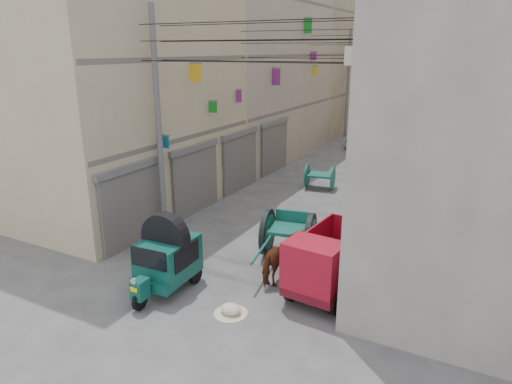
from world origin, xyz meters
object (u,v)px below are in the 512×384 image
Objects in this scene: auto_rickshaw at (167,256)px; feed_sack at (231,309)px; horse at (285,259)px; distant_car_grey at (415,133)px; tonga_cart at (288,233)px; distant_car_white at (358,139)px; distant_car_green at (410,112)px; mini_truck at (325,266)px; second_cart at (320,176)px.

auto_rickshaw is 2.45m from feed_sack.
distant_car_grey is at bearing -81.39° from horse.
distant_car_white is (-2.92, 18.49, -0.25)m from tonga_cart.
distant_car_white is at bearing 105.69° from distant_car_green.
auto_rickshaw is 26.83m from distant_car_grey.
mini_truck is 1.35m from horse.
distant_car_grey is at bearing 89.97° from feed_sack.
distant_car_grey is (1.90, 15.41, -0.09)m from second_cart.
horse reaches higher than feed_sack.
mini_truck is 6.22× the size of feed_sack.
distant_car_green is at bearing 93.52° from feed_sack.
feed_sack is at bearing -99.13° from tonga_cart.
distant_car_green is at bearing 82.63° from second_cart.
horse is at bearing -80.47° from tonga_cart.
horse is 0.52× the size of distant_car_white.
feed_sack is 22.56m from distant_car_white.
tonga_cart is 1.05× the size of mini_truck.
distant_car_green is at bearing 101.55° from mini_truck.
auto_rickshaw is 11.33m from second_cart.
horse is (-1.32, 0.22, -0.18)m from mini_truck.
second_cart is 0.88× the size of horse.
tonga_cart is 7.97m from second_cart.
feed_sack is at bearing -89.21° from second_cart.
mini_truck is at bearing -77.37° from second_cart.
second_cart is at bearing -68.31° from horse.
distant_car_grey is (-1.79, 25.01, -0.35)m from mini_truck.
tonga_cart is at bearing -62.25° from horse.
second_cart is 0.35× the size of distant_car_green.
horse is (0.59, -1.61, -0.09)m from tonga_cart.
distant_car_grey reaches higher than feed_sack.
auto_rickshaw reaches higher than horse.
second_cart is 15.53m from distant_car_grey.
distant_car_white is at bearing 88.26° from tonga_cart.
distant_car_white is at bearing 108.38° from mini_truck.
distant_car_green is (-2.85, 36.09, -0.09)m from horse.
mini_truck is 1.05× the size of distant_car_white.
distant_car_grey is at bearing -125.40° from distant_car_white.
horse reaches higher than distant_car_grey.
auto_rickshaw reaches higher than second_cart.
distant_car_green is at bearing 87.48° from auto_rickshaw.
distant_car_green is (-2.37, 11.30, 0.08)m from distant_car_grey.
horse is (2.76, 1.94, -0.30)m from auto_rickshaw.
mini_truck is 2.29× the size of second_cart.
feed_sack is (2.27, -0.31, -0.88)m from auto_rickshaw.
tonga_cart is at bearing 96.52° from distant_car_white.
mini_truck is at bearing -103.40° from distant_car_grey.
tonga_cart reaches higher than feed_sack.
horse reaches higher than second_cart.
distant_car_grey is at bearing 82.46° from auto_rickshaw.
feed_sack is at bearing 111.59° from distant_car_green.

